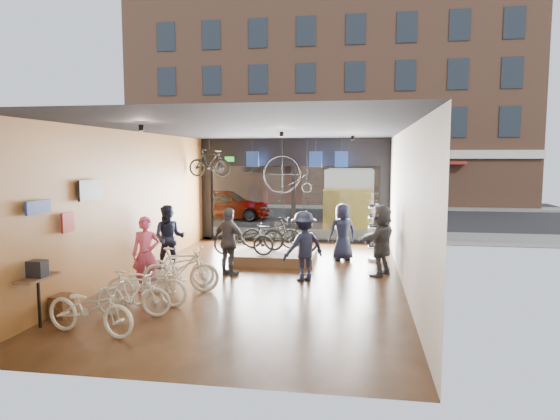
% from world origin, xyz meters
% --- Properties ---
extents(ground_plane, '(7.00, 12.00, 0.04)m').
position_xyz_m(ground_plane, '(0.00, 0.00, -0.02)').
color(ground_plane, black).
rests_on(ground_plane, ground).
extents(ceiling, '(7.00, 12.00, 0.04)m').
position_xyz_m(ceiling, '(0.00, 0.00, 3.82)').
color(ceiling, black).
rests_on(ceiling, ground).
extents(wall_left, '(0.04, 12.00, 3.80)m').
position_xyz_m(wall_left, '(-3.52, 0.00, 1.90)').
color(wall_left, '#A86E2A').
rests_on(wall_left, ground).
extents(wall_right, '(0.04, 12.00, 3.80)m').
position_xyz_m(wall_right, '(3.52, 0.00, 1.90)').
color(wall_right, beige).
rests_on(wall_right, ground).
extents(wall_back, '(7.00, 0.04, 3.80)m').
position_xyz_m(wall_back, '(0.00, -6.02, 1.90)').
color(wall_back, beige).
rests_on(wall_back, ground).
extents(storefront, '(7.00, 0.26, 3.80)m').
position_xyz_m(storefront, '(0.00, 6.00, 1.90)').
color(storefront, black).
rests_on(storefront, ground).
extents(exit_sign, '(0.35, 0.06, 0.18)m').
position_xyz_m(exit_sign, '(-2.40, 5.88, 3.05)').
color(exit_sign, '#198C26').
rests_on(exit_sign, storefront).
extents(street_road, '(30.00, 18.00, 0.02)m').
position_xyz_m(street_road, '(0.00, 15.00, -0.01)').
color(street_road, black).
rests_on(street_road, ground).
extents(sidewalk_near, '(30.00, 2.40, 0.12)m').
position_xyz_m(sidewalk_near, '(0.00, 7.20, 0.06)').
color(sidewalk_near, slate).
rests_on(sidewalk_near, ground).
extents(sidewalk_far, '(30.00, 2.00, 0.12)m').
position_xyz_m(sidewalk_far, '(0.00, 19.00, 0.06)').
color(sidewalk_far, slate).
rests_on(sidewalk_far, ground).
extents(opposite_building, '(26.00, 5.00, 14.00)m').
position_xyz_m(opposite_building, '(0.00, 21.50, 7.00)').
color(opposite_building, brown).
rests_on(opposite_building, ground).
extents(street_car, '(4.58, 1.84, 1.56)m').
position_xyz_m(street_car, '(-4.31, 12.00, 0.78)').
color(street_car, gray).
rests_on(street_car, street_road).
extents(box_truck, '(2.16, 6.49, 2.56)m').
position_xyz_m(box_truck, '(1.95, 11.00, 1.28)').
color(box_truck, silver).
rests_on(box_truck, street_road).
extents(floor_bike_0, '(1.90, 0.96, 0.95)m').
position_xyz_m(floor_bike_0, '(-2.20, -4.41, 0.48)').
color(floor_bike_0, beige).
rests_on(floor_bike_0, ground_plane).
extents(floor_bike_1, '(1.55, 0.54, 0.92)m').
position_xyz_m(floor_bike_1, '(-1.92, -3.34, 0.46)').
color(floor_bike_1, beige).
rests_on(floor_bike_1, ground_plane).
extents(floor_bike_2, '(1.79, 0.64, 0.94)m').
position_xyz_m(floor_bike_2, '(-1.95, -2.62, 0.47)').
color(floor_bike_2, beige).
rests_on(floor_bike_2, ground_plane).
extents(floor_bike_3, '(1.83, 0.86, 1.06)m').
position_xyz_m(floor_bike_3, '(-1.61, -1.52, 0.53)').
color(floor_bike_3, beige).
rests_on(floor_bike_3, ground_plane).
extents(floor_bike_4, '(1.79, 0.72, 0.92)m').
position_xyz_m(floor_bike_4, '(-1.87, -0.82, 0.46)').
color(floor_bike_4, beige).
rests_on(floor_bike_4, ground_plane).
extents(display_platform, '(2.40, 1.80, 0.30)m').
position_xyz_m(display_platform, '(-0.04, 2.16, 0.15)').
color(display_platform, brown).
rests_on(display_platform, ground_plane).
extents(display_bike_left, '(1.78, 0.69, 0.92)m').
position_xyz_m(display_bike_left, '(-0.86, 1.58, 0.76)').
color(display_bike_left, black).
rests_on(display_bike_left, display_platform).
extents(display_bike_mid, '(1.75, 0.68, 1.03)m').
position_xyz_m(display_bike_mid, '(0.40, 2.30, 0.81)').
color(display_bike_mid, black).
rests_on(display_bike_mid, display_platform).
extents(display_bike_right, '(1.86, 0.73, 0.96)m').
position_xyz_m(display_bike_right, '(-0.25, 2.74, 0.78)').
color(display_bike_right, black).
rests_on(display_bike_right, display_platform).
extents(customer_0, '(0.72, 0.56, 1.76)m').
position_xyz_m(customer_0, '(-2.43, -1.55, 0.88)').
color(customer_0, '#CC4C72').
rests_on(customer_0, ground_plane).
extents(customer_1, '(0.99, 0.83, 1.81)m').
position_xyz_m(customer_1, '(-2.73, 0.63, 0.90)').
color(customer_1, '#161C33').
rests_on(customer_1, ground_plane).
extents(customer_2, '(1.14, 0.87, 1.81)m').
position_xyz_m(customer_2, '(-0.94, 0.28, 0.90)').
color(customer_2, '#3F3F44').
rests_on(customer_2, ground_plane).
extents(customer_3, '(1.30, 1.23, 1.77)m').
position_xyz_m(customer_3, '(1.06, 0.05, 0.88)').
color(customer_3, '#161C33').
rests_on(customer_3, ground_plane).
extents(customer_4, '(1.00, 0.86, 1.73)m').
position_xyz_m(customer_4, '(1.93, 2.73, 0.86)').
color(customer_4, '#161C33').
rests_on(customer_4, ground_plane).
extents(customer_5, '(1.29, 1.81, 1.89)m').
position_xyz_m(customer_5, '(3.00, 0.95, 0.94)').
color(customer_5, '#3F3F44').
rests_on(customer_5, ground_plane).
extents(sunglasses_rack, '(0.57, 0.49, 1.72)m').
position_xyz_m(sunglasses_rack, '(2.95, 2.83, 0.86)').
color(sunglasses_rack, white).
rests_on(sunglasses_rack, ground_plane).
extents(wall_merch, '(0.40, 2.40, 2.60)m').
position_xyz_m(wall_merch, '(-3.38, -3.50, 1.30)').
color(wall_merch, navy).
rests_on(wall_merch, wall_left).
extents(penny_farthing, '(1.59, 0.06, 1.27)m').
position_xyz_m(penny_farthing, '(0.09, 4.34, 2.50)').
color(penny_farthing, black).
rests_on(penny_farthing, ceiling).
extents(hung_bike, '(1.64, 0.74, 0.95)m').
position_xyz_m(hung_bike, '(-2.66, 4.20, 2.93)').
color(hung_bike, black).
rests_on(hung_bike, ceiling).
extents(jersey_left, '(0.45, 0.03, 0.55)m').
position_xyz_m(jersey_left, '(-1.37, 5.20, 3.05)').
color(jersey_left, '#1E3F99').
rests_on(jersey_left, ceiling).
extents(jersey_mid, '(0.45, 0.03, 0.55)m').
position_xyz_m(jersey_mid, '(0.88, 5.20, 3.05)').
color(jersey_mid, '#1E3F99').
rests_on(jersey_mid, ceiling).
extents(jersey_right, '(0.45, 0.03, 0.55)m').
position_xyz_m(jersey_right, '(1.78, 5.20, 3.05)').
color(jersey_right, '#1E3F99').
rests_on(jersey_right, ceiling).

